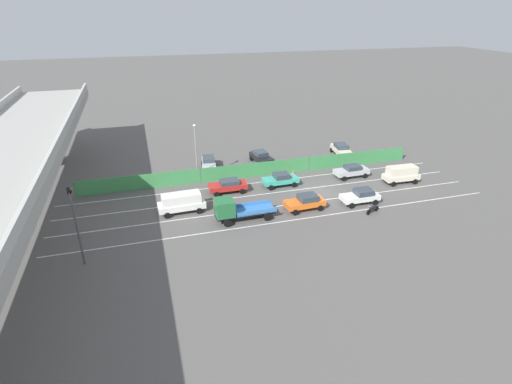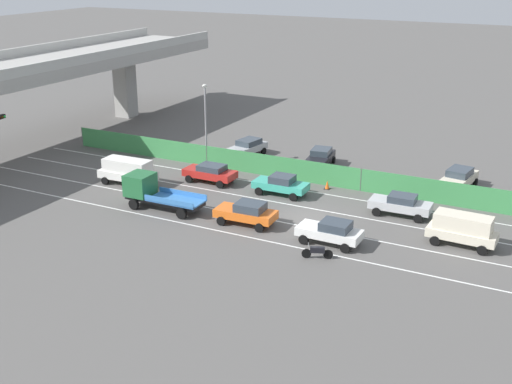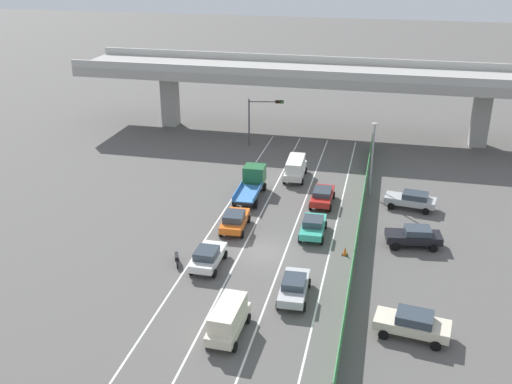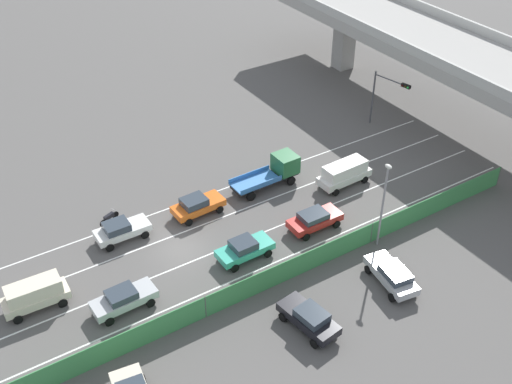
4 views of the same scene
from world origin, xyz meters
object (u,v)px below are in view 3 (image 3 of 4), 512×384
object	(u,v)px
flatbed_truck_blue	(252,181)
parked_sedan_dark	(414,236)
car_taxi_orange	(235,220)
parked_wagon_silver	(411,199)
traffic_light	(261,113)
car_sedan_silver	(294,287)
street_lamp	(373,152)
motorcycle	(177,258)
parked_sedan_cream	(413,323)
car_van_cream	(228,318)
traffic_cone	(345,251)
car_van_white	(295,167)
car_taxi_teal	(313,226)
car_sedan_white	(208,256)
car_sedan_red	(322,195)

from	to	relation	value
flatbed_truck_blue	parked_sedan_dark	xyz separation A→B (m)	(14.99, -7.45, -0.37)
parked_sedan_dark	flatbed_truck_blue	bearing A→B (deg)	153.58
car_taxi_orange	parked_wagon_silver	world-z (taller)	car_taxi_orange
parked_sedan_dark	traffic_light	xyz separation A→B (m)	(-17.26, 21.65, 3.11)
car_sedan_silver	street_lamp	bearing A→B (deg)	77.70
car_sedan_silver	motorcycle	bearing A→B (deg)	164.41
car_sedan_silver	parked_sedan_cream	size ratio (longest dim) A/B	0.94
car_van_cream	traffic_cone	size ratio (longest dim) A/B	6.16
parked_wagon_silver	traffic_light	bearing A→B (deg)	140.07
car_taxi_orange	traffic_light	world-z (taller)	traffic_light
parked_wagon_silver	traffic_light	size ratio (longest dim) A/B	0.84
parked_sedan_cream	traffic_cone	bearing A→B (deg)	117.76
traffic_light	car_van_white	bearing A→B (deg)	-58.92
car_taxi_teal	parked_sedan_dark	size ratio (longest dim) A/B	0.95
motorcycle	car_van_cream	bearing A→B (deg)	-51.05
parked_sedan_cream	street_lamp	world-z (taller)	street_lamp
car_sedan_white	parked_sedan_dark	distance (m)	16.51
car_sedan_white	parked_wagon_silver	bearing A→B (deg)	43.53
car_sedan_silver	traffic_light	distance (m)	32.62
car_van_white	motorcycle	size ratio (longest dim) A/B	2.67
flatbed_truck_blue	parked_wagon_silver	world-z (taller)	flatbed_truck_blue
car_van_cream	car_taxi_orange	size ratio (longest dim) A/B	1.02
car_van_white	parked_sedan_cream	world-z (taller)	car_van_white
car_taxi_teal	parked_wagon_silver	size ratio (longest dim) A/B	0.92
flatbed_truck_blue	car_taxi_teal	bearing A→B (deg)	-47.05
car_sedan_white	car_sedan_silver	world-z (taller)	car_sedan_white
car_taxi_orange	parked_sedan_dark	xyz separation A→B (m)	(14.67, 0.42, -0.00)
car_van_cream	car_van_white	bearing A→B (deg)	90.53
parked_sedan_cream	traffic_cone	distance (m)	10.59
flatbed_truck_blue	motorcycle	world-z (taller)	flatbed_truck_blue
car_sedan_red	flatbed_truck_blue	size ratio (longest dim) A/B	0.72
motorcycle	street_lamp	bearing A→B (deg)	50.31
parked_wagon_silver	car_taxi_orange	bearing A→B (deg)	-151.94
parked_sedan_dark	traffic_light	distance (m)	27.86
car_taxi_teal	street_lamp	xyz separation A→B (m)	(4.13, 9.36, 3.52)
traffic_cone	car_sedan_white	bearing A→B (deg)	-157.33
car_sedan_white	motorcycle	size ratio (longest dim) A/B	2.29
car_sedan_white	parked_sedan_dark	size ratio (longest dim) A/B	0.93
car_taxi_orange	car_sedan_silver	world-z (taller)	car_taxi_orange
flatbed_truck_blue	parked_sedan_cream	size ratio (longest dim) A/B	1.29
car_van_white	parked_sedan_cream	size ratio (longest dim) A/B	1.03
car_sedan_white	motorcycle	world-z (taller)	car_sedan_white
traffic_cone	car_taxi_teal	bearing A→B (deg)	136.33
parked_wagon_silver	street_lamp	size ratio (longest dim) A/B	0.65
car_sedan_red	flatbed_truck_blue	bearing A→B (deg)	172.14
car_taxi_orange	motorcycle	size ratio (longest dim) A/B	2.37
car_van_cream	car_taxi_teal	distance (m)	14.86
car_sedan_red	parked_sedan_dark	world-z (taller)	parked_sedan_dark
car_sedan_red	traffic_light	xyz separation A→B (m)	(-9.13, 15.15, 3.14)
car_van_white	car_sedan_white	world-z (taller)	car_van_white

